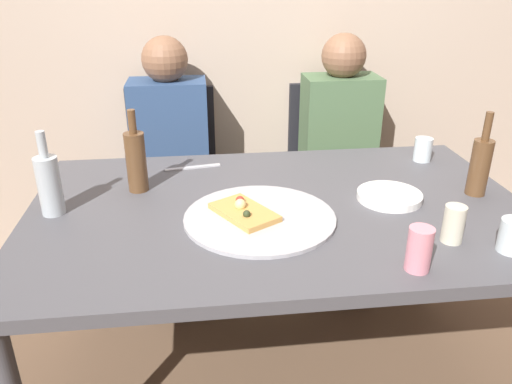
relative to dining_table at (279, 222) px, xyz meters
The scene contains 17 objects.
ground_plane 0.66m from the dining_table, ahead, with size 8.00×8.00×0.00m, color brown.
back_wall 1.27m from the dining_table, 90.00° to the left, with size 6.00×0.10×2.60m, color #BCA893.
dining_table is the anchor object (origin of this frame).
pizza_tray 0.14m from the dining_table, 129.70° to the right, with size 0.48×0.48×0.01m, color #ADADB2.
pizza_slice_last 0.17m from the dining_table, 148.65° to the right, with size 0.22×0.26×0.05m.
wine_bottle 0.75m from the dining_table, behind, with size 0.07×0.07×0.28m.
beer_bottle 0.54m from the dining_table, 158.89° to the left, with size 0.07×0.07×0.29m.
water_bottle 0.72m from the dining_table, ahead, with size 0.07×0.07×0.29m.
tumbler_near 0.74m from the dining_table, 28.18° to the left, with size 0.07×0.07×0.10m, color silver.
wine_glass 0.56m from the dining_table, 32.81° to the right, with size 0.06×0.06×0.11m, color beige.
soda_can 0.53m from the dining_table, 54.98° to the right, with size 0.07×0.07×0.12m, color pink.
plate_stack 0.39m from the dining_table, ahead, with size 0.22×0.22×0.03m, color white.
table_knife 0.47m from the dining_table, 127.54° to the left, with size 0.22×0.02×0.01m, color #B7B7BC.
chair_left 1.01m from the dining_table, 113.10° to the left, with size 0.44×0.44×0.90m.
chair_right 1.03m from the dining_table, 64.38° to the left, with size 0.44×0.44×0.90m.
guest_in_sweater 0.86m from the dining_table, 117.06° to the left, with size 0.36×0.56×1.17m.
guest_in_beanie 0.88m from the dining_table, 60.14° to the left, with size 0.36×0.56×1.17m.
Camera 1 is at (-0.26, -1.49, 1.46)m, focal length 35.25 mm.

